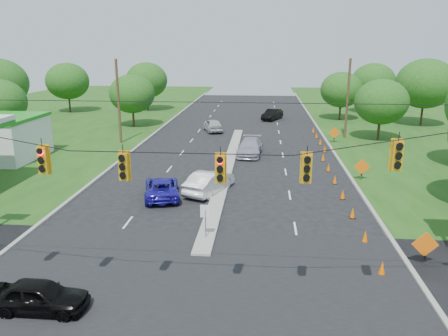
# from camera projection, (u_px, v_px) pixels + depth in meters

# --- Properties ---
(ground) EXTENTS (160.00, 160.00, 0.00)m
(ground) POSITION_uv_depth(u_px,v_px,m) (187.00, 302.00, 18.12)
(ground) COLOR black
(ground) RESTS_ON ground
(cross_street) EXTENTS (160.00, 14.00, 0.02)m
(cross_street) POSITION_uv_depth(u_px,v_px,m) (187.00, 302.00, 18.12)
(cross_street) COLOR black
(cross_street) RESTS_ON ground
(curb_left) EXTENTS (0.25, 110.00, 0.16)m
(curb_left) POSITION_uv_depth(u_px,v_px,m) (143.00, 143.00, 47.77)
(curb_left) COLOR gray
(curb_left) RESTS_ON ground
(curb_right) EXTENTS (0.25, 110.00, 0.16)m
(curb_right) POSITION_uv_depth(u_px,v_px,m) (330.00, 147.00, 46.04)
(curb_right) COLOR gray
(curb_right) RESTS_ON ground
(median) EXTENTS (1.00, 34.00, 0.18)m
(median) POSITION_uv_depth(u_px,v_px,m) (228.00, 167.00, 38.27)
(median) COLOR gray
(median) RESTS_ON ground
(median_sign) EXTENTS (0.55, 0.06, 2.05)m
(median_sign) POSITION_uv_depth(u_px,v_px,m) (205.00, 215.00, 23.48)
(median_sign) COLOR gray
(median_sign) RESTS_ON ground
(signal_span) EXTENTS (25.60, 0.32, 9.00)m
(signal_span) POSITION_uv_depth(u_px,v_px,m) (178.00, 197.00, 15.83)
(signal_span) COLOR #422D1C
(signal_span) RESTS_ON ground
(utility_pole_far_left) EXTENTS (0.28, 0.28, 9.00)m
(utility_pole_far_left) POSITION_uv_depth(u_px,v_px,m) (119.00, 102.00, 46.77)
(utility_pole_far_left) COLOR #422D1C
(utility_pole_far_left) RESTS_ON ground
(utility_pole_far_right) EXTENTS (0.28, 0.28, 9.00)m
(utility_pole_far_right) POSITION_uv_depth(u_px,v_px,m) (348.00, 99.00, 49.43)
(utility_pole_far_right) COLOR #422D1C
(utility_pole_far_right) RESTS_ON ground
(cone_0) EXTENTS (0.32, 0.32, 0.70)m
(cone_0) POSITION_uv_depth(u_px,v_px,m) (382.00, 268.00, 20.17)
(cone_0) COLOR #F36300
(cone_0) RESTS_ON ground
(cone_1) EXTENTS (0.32, 0.32, 0.70)m
(cone_1) POSITION_uv_depth(u_px,v_px,m) (365.00, 236.00, 23.53)
(cone_1) COLOR #F36300
(cone_1) RESTS_ON ground
(cone_2) EXTENTS (0.32, 0.32, 0.70)m
(cone_2) POSITION_uv_depth(u_px,v_px,m) (353.00, 213.00, 26.89)
(cone_2) COLOR #F36300
(cone_2) RESTS_ON ground
(cone_3) EXTENTS (0.32, 0.32, 0.70)m
(cone_3) POSITION_uv_depth(u_px,v_px,m) (343.00, 194.00, 30.24)
(cone_3) COLOR #F36300
(cone_3) RESTS_ON ground
(cone_4) EXTENTS (0.32, 0.32, 0.70)m
(cone_4) POSITION_uv_depth(u_px,v_px,m) (335.00, 180.00, 33.60)
(cone_4) COLOR #F36300
(cone_4) RESTS_ON ground
(cone_5) EXTENTS (0.32, 0.32, 0.70)m
(cone_5) POSITION_uv_depth(u_px,v_px,m) (328.00, 167.00, 36.96)
(cone_5) COLOR #F36300
(cone_5) RESTS_ON ground
(cone_6) EXTENTS (0.32, 0.32, 0.70)m
(cone_6) POSITION_uv_depth(u_px,v_px,m) (323.00, 157.00, 40.32)
(cone_6) COLOR #F36300
(cone_6) RESTS_ON ground
(cone_7) EXTENTS (0.32, 0.32, 0.70)m
(cone_7) POSITION_uv_depth(u_px,v_px,m) (325.00, 149.00, 43.63)
(cone_7) COLOR #F36300
(cone_7) RESTS_ON ground
(cone_8) EXTENTS (0.32, 0.32, 0.70)m
(cone_8) POSITION_uv_depth(u_px,v_px,m) (320.00, 142.00, 46.99)
(cone_8) COLOR #F36300
(cone_8) RESTS_ON ground
(cone_9) EXTENTS (0.32, 0.32, 0.70)m
(cone_9) POSITION_uv_depth(u_px,v_px,m) (317.00, 135.00, 50.34)
(cone_9) COLOR #F36300
(cone_9) RESTS_ON ground
(cone_10) EXTENTS (0.32, 0.32, 0.70)m
(cone_10) POSITION_uv_depth(u_px,v_px,m) (313.00, 130.00, 53.70)
(cone_10) COLOR #F36300
(cone_10) RESTS_ON ground
(work_sign_0) EXTENTS (1.27, 0.58, 1.37)m
(work_sign_0) POSITION_uv_depth(u_px,v_px,m) (425.00, 246.00, 20.74)
(work_sign_0) COLOR black
(work_sign_0) RESTS_ON ground
(work_sign_1) EXTENTS (1.27, 0.58, 1.37)m
(work_sign_1) POSITION_uv_depth(u_px,v_px,m) (362.00, 167.00, 34.18)
(work_sign_1) COLOR black
(work_sign_1) RESTS_ON ground
(work_sign_2) EXTENTS (1.27, 0.58, 1.37)m
(work_sign_2) POSITION_uv_depth(u_px,v_px,m) (334.00, 133.00, 47.61)
(work_sign_2) COLOR black
(work_sign_2) RESTS_ON ground
(tree_4) EXTENTS (6.72, 6.72, 7.84)m
(tree_4) POSITION_uv_depth(u_px,v_px,m) (68.00, 81.00, 69.08)
(tree_4) COLOR black
(tree_4) RESTS_ON ground
(tree_5) EXTENTS (5.88, 5.88, 6.86)m
(tree_5) POSITION_uv_depth(u_px,v_px,m) (132.00, 94.00, 56.53)
(tree_5) COLOR black
(tree_5) RESTS_ON ground
(tree_6) EXTENTS (6.72, 6.72, 7.84)m
(tree_6) POSITION_uv_depth(u_px,v_px,m) (147.00, 80.00, 70.93)
(tree_6) COLOR black
(tree_6) RESTS_ON ground
(tree_9) EXTENTS (5.88, 5.88, 6.86)m
(tree_9) POSITION_uv_depth(u_px,v_px,m) (381.00, 102.00, 48.22)
(tree_9) COLOR black
(tree_9) RESTS_ON ground
(tree_10) EXTENTS (7.56, 7.56, 8.82)m
(tree_10) POSITION_uv_depth(u_px,v_px,m) (425.00, 84.00, 56.80)
(tree_10) COLOR black
(tree_10) RESTS_ON ground
(tree_11) EXTENTS (6.72, 6.72, 7.84)m
(tree_11) POSITION_uv_depth(u_px,v_px,m) (373.00, 82.00, 67.86)
(tree_11) COLOR black
(tree_11) RESTS_ON ground
(tree_12) EXTENTS (5.88, 5.88, 6.86)m
(tree_12) POSITION_uv_depth(u_px,v_px,m) (341.00, 90.00, 61.82)
(tree_12) COLOR black
(tree_12) RESTS_ON ground
(black_sedan) EXTENTS (3.87, 1.56, 1.32)m
(black_sedan) POSITION_uv_depth(u_px,v_px,m) (40.00, 296.00, 17.32)
(black_sedan) COLOR black
(black_sedan) RESTS_ON ground
(white_sedan) EXTENTS (3.41, 5.20, 1.62)m
(white_sedan) POSITION_uv_depth(u_px,v_px,m) (209.00, 182.00, 31.49)
(white_sedan) COLOR silver
(white_sedan) RESTS_ON ground
(blue_pickup) EXTENTS (3.39, 5.38, 1.38)m
(blue_pickup) POSITION_uv_depth(u_px,v_px,m) (162.00, 188.00, 30.58)
(blue_pickup) COLOR #1E149A
(blue_pickup) RESTS_ON ground
(silver_car_far) EXTENTS (2.61, 5.58, 1.58)m
(silver_car_far) POSITION_uv_depth(u_px,v_px,m) (250.00, 147.00, 42.52)
(silver_car_far) COLOR #A29DB0
(silver_car_far) RESTS_ON ground
(silver_car_oncoming) EXTENTS (3.26, 4.95, 1.56)m
(silver_car_oncoming) POSITION_uv_depth(u_px,v_px,m) (213.00, 125.00, 54.37)
(silver_car_oncoming) COLOR #AEAEB1
(silver_car_oncoming) RESTS_ON ground
(dark_car_receding) EXTENTS (3.36, 4.98, 1.55)m
(dark_car_receding) POSITION_uv_depth(u_px,v_px,m) (272.00, 114.00, 63.06)
(dark_car_receding) COLOR black
(dark_car_receding) RESTS_ON ground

